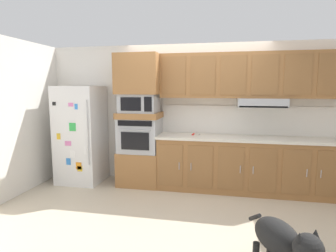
{
  "coord_description": "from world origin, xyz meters",
  "views": [
    {
      "loc": [
        0.48,
        -3.95,
        1.72
      ],
      "look_at": [
        -0.41,
        0.5,
        1.11
      ],
      "focal_mm": 29.78,
      "sensor_mm": 36.0,
      "label": 1
    }
  ],
  "objects_px": {
    "microwave": "(140,103)",
    "dog": "(283,240)",
    "screwdriver": "(194,134)",
    "built_in_oven": "(140,135)",
    "refrigerator": "(81,134)"
  },
  "relations": [
    {
      "from": "built_in_oven",
      "to": "microwave",
      "type": "height_order",
      "value": "microwave"
    },
    {
      "from": "refrigerator",
      "to": "microwave",
      "type": "distance_m",
      "value": 1.25
    },
    {
      "from": "built_in_oven",
      "to": "screwdriver",
      "type": "height_order",
      "value": "built_in_oven"
    },
    {
      "from": "screwdriver",
      "to": "refrigerator",
      "type": "bearing_deg",
      "value": -176.78
    },
    {
      "from": "microwave",
      "to": "dog",
      "type": "relative_size",
      "value": 0.74
    },
    {
      "from": "screwdriver",
      "to": "built_in_oven",
      "type": "bearing_deg",
      "value": -177.1
    },
    {
      "from": "microwave",
      "to": "screwdriver",
      "type": "relative_size",
      "value": 4.52
    },
    {
      "from": "refrigerator",
      "to": "screwdriver",
      "type": "relative_size",
      "value": 12.34
    },
    {
      "from": "microwave",
      "to": "dog",
      "type": "height_order",
      "value": "microwave"
    },
    {
      "from": "refrigerator",
      "to": "dog",
      "type": "height_order",
      "value": "refrigerator"
    },
    {
      "from": "refrigerator",
      "to": "screwdriver",
      "type": "height_order",
      "value": "refrigerator"
    },
    {
      "from": "refrigerator",
      "to": "built_in_oven",
      "type": "xyz_separation_m",
      "value": [
        1.11,
        0.07,
        0.02
      ]
    },
    {
      "from": "refrigerator",
      "to": "dog",
      "type": "xyz_separation_m",
      "value": [
        3.11,
        -2.15,
        -0.5
      ]
    },
    {
      "from": "refrigerator",
      "to": "screwdriver",
      "type": "bearing_deg",
      "value": 3.22
    },
    {
      "from": "refrigerator",
      "to": "dog",
      "type": "relative_size",
      "value": 2.03
    }
  ]
}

